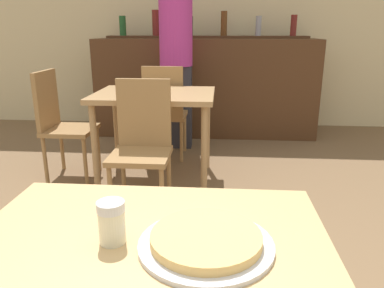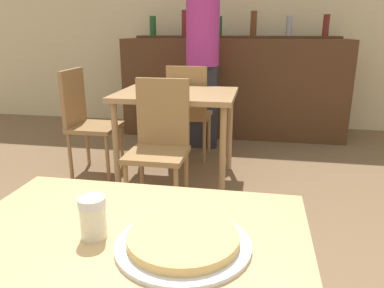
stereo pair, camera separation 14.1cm
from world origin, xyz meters
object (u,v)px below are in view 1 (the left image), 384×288
chair_far_side_left (60,119)px  chair_far_side_front (142,139)px  person_standing (176,53)px  chair_far_side_back (165,108)px  cheese_shaker (112,222)px  pizza_tray (206,241)px

chair_far_side_left → chair_far_side_front: bearing=-123.2°
person_standing → chair_far_side_front: bearing=-92.6°
chair_far_side_back → person_standing: 0.65m
person_standing → chair_far_side_left: bearing=-132.9°
chair_far_side_front → cheese_shaker: bearing=-80.7°
chair_far_side_left → cheese_shaker: chair_far_side_left is taller
chair_far_side_back → pizza_tray: bearing=100.6°
chair_far_side_front → chair_far_side_left: 0.98m
chair_far_side_back → chair_far_side_left: size_ratio=1.00×
chair_far_side_left → pizza_tray: 2.56m
chair_far_side_front → person_standing: person_standing is taller
chair_far_side_back → person_standing: size_ratio=0.50×
chair_far_side_back → cheese_shaker: bearing=95.7°
chair_far_side_front → pizza_tray: (0.51, -1.64, 0.23)m
cheese_shaker → chair_far_side_front: bearing=99.3°
chair_far_side_back → chair_far_side_left: 0.98m
chair_far_side_front → person_standing: size_ratio=0.50×
chair_far_side_front → cheese_shaker: chair_far_side_front is taller
chair_far_side_front → pizza_tray: size_ratio=2.73×
cheese_shaker → chair_far_side_back: bearing=95.7°
chair_far_side_front → pizza_tray: chair_far_side_front is taller
cheese_shaker → pizza_tray: bearing=-1.0°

